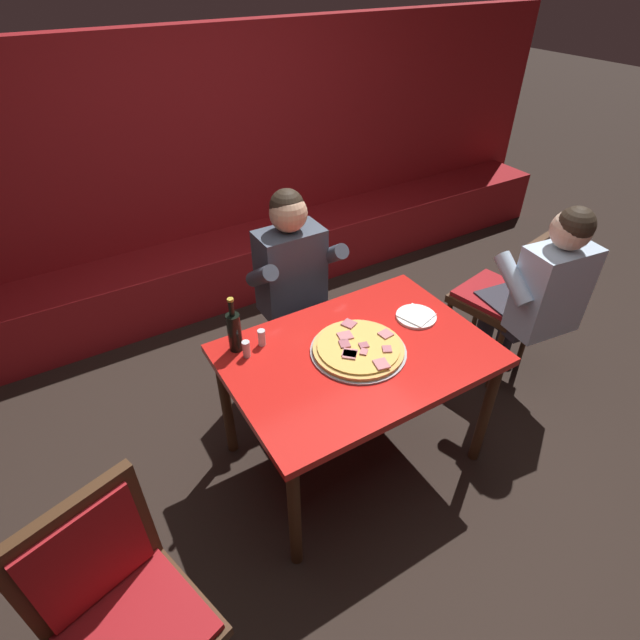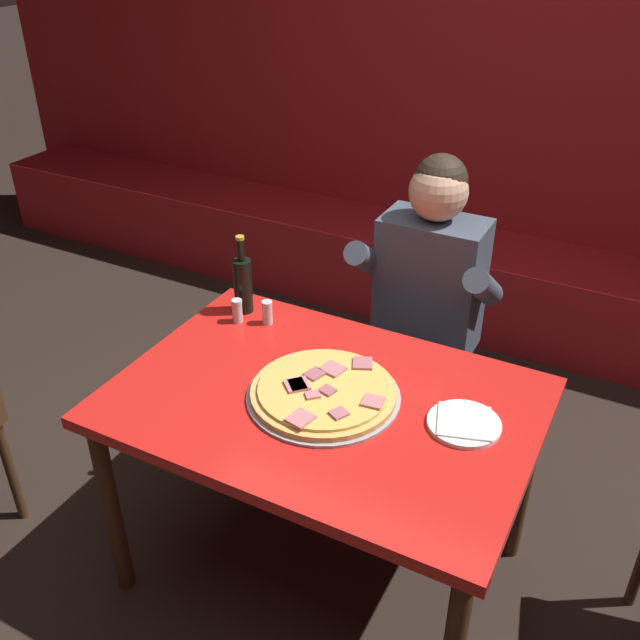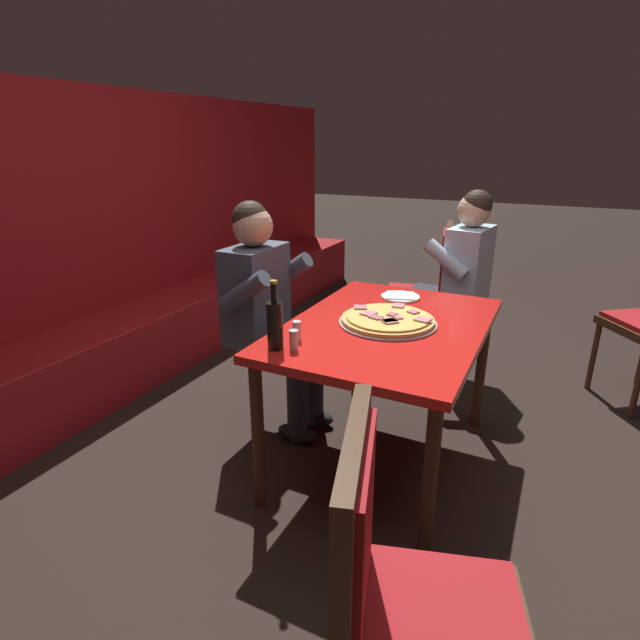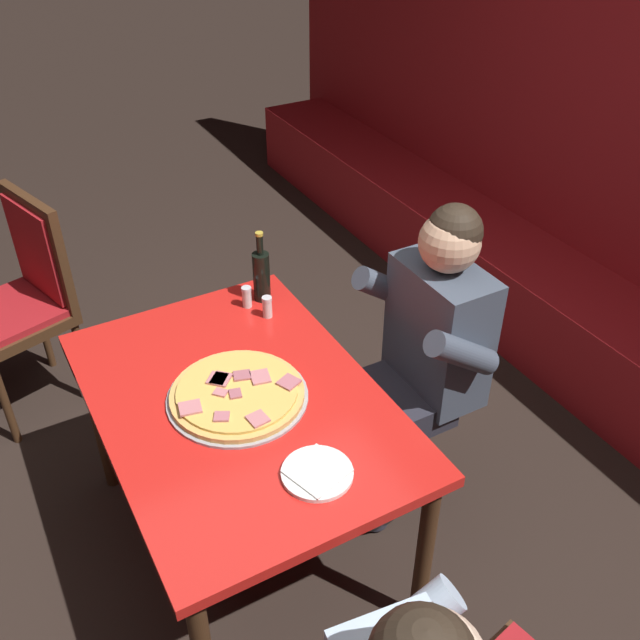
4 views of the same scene
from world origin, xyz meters
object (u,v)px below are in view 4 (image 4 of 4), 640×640
at_px(shaker_black_pepper, 267,308).
at_px(diner_seated_blue_shirt, 418,354).
at_px(main_dining_table, 239,417).
at_px(pizza, 237,394).
at_px(plate_white_paper, 317,473).
at_px(dining_chair_near_right, 23,292).
at_px(shaker_parmesan, 247,298).
at_px(beer_bottle, 261,274).

distance_m(shaker_black_pepper, diner_seated_blue_shirt, 0.59).
bearing_deg(main_dining_table, diner_seated_blue_shirt, 85.73).
bearing_deg(pizza, main_dining_table, 79.92).
distance_m(pizza, plate_white_paper, 0.42).
bearing_deg(diner_seated_blue_shirt, pizza, -94.28).
height_order(pizza, dining_chair_near_right, dining_chair_near_right).
bearing_deg(shaker_parmesan, main_dining_table, -27.76).
bearing_deg(beer_bottle, plate_white_paper, -15.66).
xyz_separation_m(main_dining_table, beer_bottle, (-0.49, 0.32, 0.19)).
xyz_separation_m(diner_seated_blue_shirt, dining_chair_near_right, (-1.32, -1.16, -0.12)).
xyz_separation_m(pizza, shaker_parmesan, (-0.47, 0.25, 0.02)).
bearing_deg(shaker_black_pepper, plate_white_paper, -15.52).
xyz_separation_m(pizza, diner_seated_blue_shirt, (0.05, 0.69, -0.06)).
bearing_deg(shaker_black_pepper, beer_bottle, 163.46).
bearing_deg(main_dining_table, beer_bottle, 146.70).
distance_m(beer_bottle, shaker_parmesan, 0.11).
xyz_separation_m(pizza, dining_chair_near_right, (-1.27, -0.48, -0.19)).
distance_m(main_dining_table, diner_seated_blue_shirt, 0.69).
bearing_deg(dining_chair_near_right, shaker_parmesan, 42.01).
xyz_separation_m(beer_bottle, shaker_parmesan, (0.02, -0.07, -0.07)).
bearing_deg(shaker_parmesan, diner_seated_blue_shirt, 40.21).
xyz_separation_m(pizza, shaker_black_pepper, (-0.37, 0.29, 0.02)).
relative_size(diner_seated_blue_shirt, dining_chair_near_right, 1.27).
distance_m(diner_seated_blue_shirt, dining_chair_near_right, 1.77).
bearing_deg(pizza, diner_seated_blue_shirt, 85.72).
xyz_separation_m(plate_white_paper, beer_bottle, (-0.90, 0.25, 0.10)).
xyz_separation_m(plate_white_paper, shaker_parmesan, (-0.88, 0.18, 0.03)).
xyz_separation_m(pizza, plate_white_paper, (0.41, 0.07, -0.01)).
bearing_deg(pizza, beer_bottle, 146.57).
bearing_deg(main_dining_table, shaker_black_pepper, 142.29).
distance_m(beer_bottle, diner_seated_blue_shirt, 0.67).
xyz_separation_m(main_dining_table, shaker_black_pepper, (-0.37, 0.29, 0.12)).
bearing_deg(diner_seated_blue_shirt, shaker_black_pepper, -136.46).
height_order(beer_bottle, dining_chair_near_right, beer_bottle).
bearing_deg(diner_seated_blue_shirt, plate_white_paper, -59.60).
bearing_deg(shaker_black_pepper, dining_chair_near_right, -139.76).
distance_m(pizza, shaker_parmesan, 0.53).
bearing_deg(dining_chair_near_right, diner_seated_blue_shirt, 41.32).
distance_m(main_dining_table, shaker_parmesan, 0.54).
relative_size(shaker_black_pepper, dining_chair_near_right, 0.09).
relative_size(plate_white_paper, beer_bottle, 0.72).
height_order(main_dining_table, pizza, pizza).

